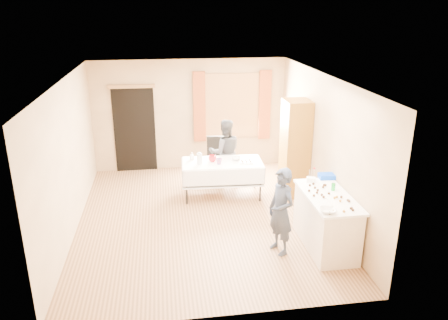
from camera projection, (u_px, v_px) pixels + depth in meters
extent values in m
cube|color=#9E7047|center=(202.00, 218.00, 8.15)|extent=(4.50, 5.50, 0.02)
cube|color=white|center=(200.00, 77.00, 7.27)|extent=(4.50, 5.50, 0.02)
cube|color=tan|center=(190.00, 115.00, 10.28)|extent=(4.50, 0.02, 2.60)
cube|color=tan|center=(223.00, 226.00, 5.13)|extent=(4.50, 0.02, 2.60)
cube|color=tan|center=(68.00, 158.00, 7.40)|extent=(0.02, 5.50, 2.60)
cube|color=tan|center=(324.00, 146.00, 8.01)|extent=(0.02, 5.50, 2.60)
cube|color=olive|center=(232.00, 106.00, 10.31)|extent=(1.32, 0.06, 1.52)
cube|color=white|center=(232.00, 106.00, 10.30)|extent=(1.20, 0.02, 1.40)
cube|color=brown|center=(199.00, 107.00, 10.16)|extent=(0.28, 0.06, 1.65)
cube|color=brown|center=(265.00, 105.00, 10.37)|extent=(0.28, 0.06, 1.65)
cube|color=black|center=(135.00, 130.00, 10.17)|extent=(0.95, 0.04, 2.00)
cube|color=olive|center=(131.00, 86.00, 9.80)|extent=(1.05, 0.06, 0.08)
cube|color=#8C5B19|center=(295.00, 149.00, 8.85)|extent=(0.50, 0.60, 1.99)
cube|color=beige|center=(326.00, 222.00, 7.06)|extent=(0.64, 1.41, 0.86)
cube|color=white|center=(328.00, 196.00, 6.90)|extent=(0.69, 1.46, 0.04)
cube|color=white|center=(222.00, 163.00, 8.85)|extent=(1.63, 0.88, 0.04)
cube|color=black|center=(216.00, 162.00, 9.78)|extent=(0.46, 0.46, 0.06)
cube|color=black|center=(216.00, 148.00, 9.87)|extent=(0.40, 0.11, 0.57)
imported|color=#232C41|center=(281.00, 211.00, 6.81)|extent=(0.75, 0.70, 1.42)
imported|color=black|center=(225.00, 152.00, 9.48)|extent=(0.73, 0.57, 1.46)
cylinder|color=#1A912D|center=(333.00, 187.00, 7.06)|extent=(0.08, 0.08, 0.12)
imported|color=white|center=(327.00, 211.00, 6.32)|extent=(0.37, 0.37, 0.06)
cube|color=white|center=(311.00, 180.00, 7.40)|extent=(0.17, 0.14, 0.08)
cube|color=blue|center=(327.00, 176.00, 7.56)|extent=(0.31, 0.22, 0.08)
cylinder|color=silver|center=(200.00, 159.00, 8.68)|extent=(0.14, 0.14, 0.22)
imported|color=red|center=(212.00, 158.00, 8.84)|extent=(0.21, 0.21, 0.13)
imported|color=red|center=(219.00, 161.00, 8.69)|extent=(0.18, 0.18, 0.12)
imported|color=white|center=(236.00, 159.00, 8.93)|extent=(0.27, 0.27, 0.06)
cube|color=white|center=(246.00, 162.00, 8.79)|extent=(0.31, 0.25, 0.02)
imported|color=white|center=(192.00, 156.00, 8.93)|extent=(0.11, 0.11, 0.16)
sphere|color=#3F2314|center=(337.00, 197.00, 6.79)|extent=(0.04, 0.04, 0.04)
sphere|color=black|center=(330.00, 213.00, 6.26)|extent=(0.04, 0.04, 0.04)
sphere|color=black|center=(349.00, 201.00, 6.65)|extent=(0.04, 0.04, 0.04)
sphere|color=black|center=(317.00, 193.00, 6.94)|extent=(0.04, 0.04, 0.04)
sphere|color=black|center=(318.00, 190.00, 7.04)|extent=(0.04, 0.04, 0.04)
sphere|color=black|center=(309.00, 191.00, 7.01)|extent=(0.04, 0.04, 0.04)
sphere|color=#3F2314|center=(335.00, 198.00, 6.76)|extent=(0.04, 0.04, 0.04)
sphere|color=black|center=(323.00, 187.00, 7.16)|extent=(0.04, 0.04, 0.04)
sphere|color=black|center=(325.00, 185.00, 7.24)|extent=(0.04, 0.04, 0.04)
sphere|color=black|center=(313.00, 184.00, 7.29)|extent=(0.04, 0.04, 0.04)
sphere|color=black|center=(315.00, 187.00, 7.14)|extent=(0.04, 0.04, 0.04)
sphere|color=black|center=(341.00, 197.00, 6.79)|extent=(0.04, 0.04, 0.04)
sphere|color=#3F2314|center=(340.00, 201.00, 6.65)|extent=(0.04, 0.04, 0.04)
sphere|color=black|center=(352.00, 208.00, 6.41)|extent=(0.04, 0.04, 0.04)
sphere|color=black|center=(333.00, 186.00, 7.18)|extent=(0.04, 0.04, 0.04)
sphere|color=black|center=(353.00, 210.00, 6.36)|extent=(0.04, 0.04, 0.04)
sphere|color=black|center=(349.00, 201.00, 6.66)|extent=(0.04, 0.04, 0.04)
sphere|color=black|center=(322.00, 195.00, 6.87)|extent=(0.04, 0.04, 0.04)
sphere|color=#3F2314|center=(334.00, 211.00, 6.33)|extent=(0.04, 0.04, 0.04)
sphere|color=black|center=(329.00, 193.00, 6.92)|extent=(0.04, 0.04, 0.04)
sphere|color=black|center=(310.00, 185.00, 7.23)|extent=(0.04, 0.04, 0.04)
sphere|color=black|center=(348.00, 200.00, 6.67)|extent=(0.04, 0.04, 0.04)
sphere|color=black|center=(351.00, 208.00, 6.41)|extent=(0.04, 0.04, 0.04)
sphere|color=black|center=(314.00, 195.00, 6.84)|extent=(0.04, 0.04, 0.04)
sphere|color=#3F2314|center=(344.00, 211.00, 6.32)|extent=(0.04, 0.04, 0.04)
sphere|color=black|center=(324.00, 197.00, 6.79)|extent=(0.04, 0.04, 0.04)
sphere|color=black|center=(332.00, 207.00, 6.45)|extent=(0.04, 0.04, 0.04)
sphere|color=black|center=(324.00, 185.00, 7.24)|extent=(0.04, 0.04, 0.04)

